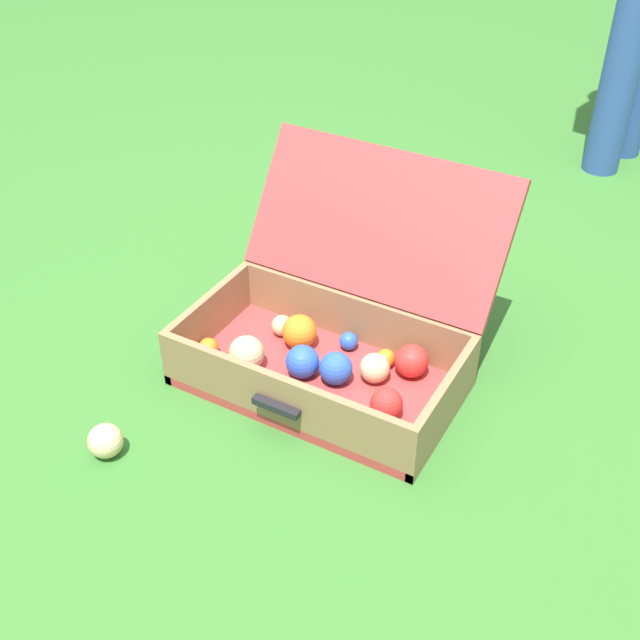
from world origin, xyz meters
TOP-DOWN VIEW (x-y plane):
  - ground_plane at (0.00, 0.00)m, footprint 16.00×16.00m
  - open_suitcase at (0.03, 0.11)m, footprint 0.63×0.58m
  - stray_ball_on_grass at (-0.24, -0.36)m, footprint 0.07×0.07m

SIDE VIEW (x-z plane):
  - ground_plane at x=0.00m, z-range 0.00..0.00m
  - stray_ball_on_grass at x=-0.24m, z-range 0.00..0.07m
  - open_suitcase at x=0.03m, z-range -0.12..0.32m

